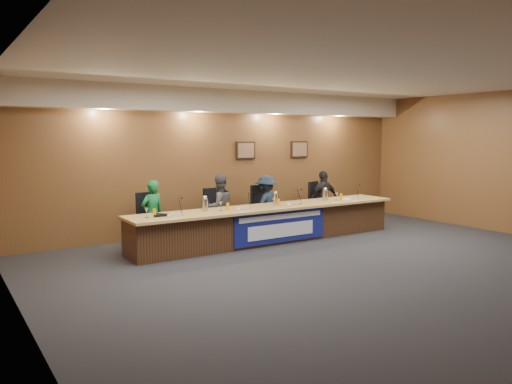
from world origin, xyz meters
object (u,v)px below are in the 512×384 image
(panelist_b, at_px, (219,207))
(speakerphone, at_px, (160,215))
(panelist_a, at_px, (152,214))
(carafe_left, at_px, (205,205))
(carafe_mid, at_px, (275,199))
(office_chair_b, at_px, (217,217))
(panelist_d, at_px, (324,199))
(office_chair_a, at_px, (151,223))
(dais_body, at_px, (269,225))
(panelist_c, at_px, (266,205))
(banner, at_px, (281,226))
(office_chair_c, at_px, (264,212))
(office_chair_d, at_px, (321,206))
(carafe_right, at_px, (325,195))

(panelist_b, xyz_separation_m, speakerphone, (-1.65, -0.77, 0.08))
(panelist_a, distance_m, carafe_left, 1.07)
(speakerphone, bearing_deg, carafe_left, 6.00)
(carafe_mid, bearing_deg, office_chair_b, 141.03)
(panelist_d, relative_size, office_chair_a, 2.81)
(dais_body, relative_size, panelist_d, 4.44)
(panelist_c, height_order, speakerphone, panelist_c)
(panelist_a, relative_size, speakerphone, 4.18)
(panelist_d, xyz_separation_m, office_chair_b, (-2.89, 0.10, -0.20))
(banner, distance_m, speakerphone, 2.49)
(dais_body, bearing_deg, carafe_left, 177.77)
(office_chair_c, relative_size, carafe_left, 1.99)
(office_chair_a, distance_m, office_chair_d, 4.37)
(dais_body, xyz_separation_m, office_chair_b, (-0.78, 0.83, 0.13))
(panelist_b, relative_size, speakerphone, 4.34)
(panelist_b, height_order, office_chair_a, panelist_b)
(dais_body, relative_size, panelist_a, 4.49)
(office_chair_a, relative_size, office_chair_b, 1.00)
(panelist_d, distance_m, carafe_right, 0.93)
(panelist_c, xyz_separation_m, office_chair_a, (-2.69, 0.10, -0.18))
(dais_body, height_order, banner, banner)
(office_chair_b, distance_m, office_chair_d, 2.89)
(panelist_c, distance_m, office_chair_a, 2.69)
(banner, bearing_deg, dais_body, 90.00)
(office_chair_d, bearing_deg, carafe_mid, -179.47)
(panelist_d, bearing_deg, speakerphone, 11.56)
(panelist_d, bearing_deg, carafe_left, 12.54)
(panelist_a, bearing_deg, banner, 139.29)
(office_chair_d, bearing_deg, panelist_c, 161.76)
(office_chair_c, relative_size, speakerphone, 1.50)
(banner, relative_size, office_chair_a, 4.58)
(office_chair_a, distance_m, speakerphone, 0.94)
(office_chair_c, distance_m, office_chair_d, 1.69)
(office_chair_c, bearing_deg, dais_body, -112.82)
(banner, relative_size, carafe_left, 9.12)
(carafe_left, bearing_deg, panelist_b, 44.35)
(carafe_right, bearing_deg, panelist_d, 51.05)
(panelist_b, distance_m, carafe_right, 2.42)
(panelist_c, relative_size, carafe_mid, 5.63)
(panelist_d, bearing_deg, carafe_right, 52.95)
(panelist_a, xyz_separation_m, panelist_d, (4.37, 0.00, 0.01))
(dais_body, bearing_deg, panelist_d, 19.09)
(office_chair_a, relative_size, carafe_mid, 2.06)
(speakerphone, bearing_deg, dais_body, 1.04)
(panelist_c, height_order, office_chair_d, panelist_c)
(panelist_c, xyz_separation_m, office_chair_d, (1.69, 0.10, -0.18))
(panelist_a, xyz_separation_m, office_chair_a, (0.00, 0.10, -0.19))
(carafe_right, xyz_separation_m, speakerphone, (-3.96, -0.06, -0.09))
(dais_body, distance_m, carafe_right, 1.62)
(panelist_a, relative_size, carafe_left, 5.54)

